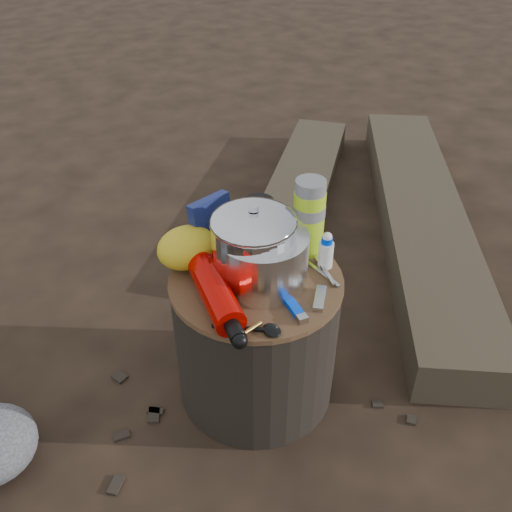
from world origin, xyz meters
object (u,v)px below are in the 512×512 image
stump (256,336)px  thermos (309,217)px  travel_mug (259,219)px  log_main (421,218)px  fuel_bottle (216,294)px  camping_pot (254,246)px

stump → thermos: size_ratio=2.11×
thermos → travel_mug: thermos is taller
stump → log_main: 1.06m
log_main → fuel_bottle: bearing=-125.1°
stump → fuel_bottle: size_ratio=1.46×
camping_pot → travel_mug: (0.11, 0.15, -0.04)m
camping_pot → travel_mug: camping_pot is taller
stump → travel_mug: travel_mug is taller
fuel_bottle → log_main: bearing=29.3°
fuel_bottle → travel_mug: 0.31m
log_main → travel_mug: size_ratio=15.17×
log_main → stump: bearing=-124.7°
log_main → fuel_bottle: 1.24m
travel_mug → log_main: bearing=11.1°
camping_pot → thermos: 0.19m
stump → camping_pot: bearing=141.8°
camping_pot → stump: bearing=-38.2°
stump → log_main: stump is taller
stump → fuel_bottle: bearing=-164.9°
log_main → fuel_bottle: (-1.13, -0.37, 0.37)m
log_main → thermos: bearing=-123.1°
travel_mug → thermos: bearing=-56.9°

